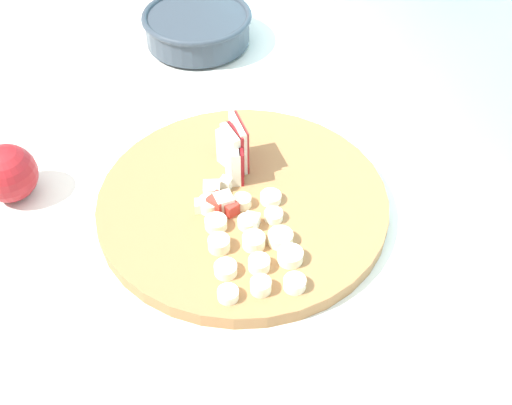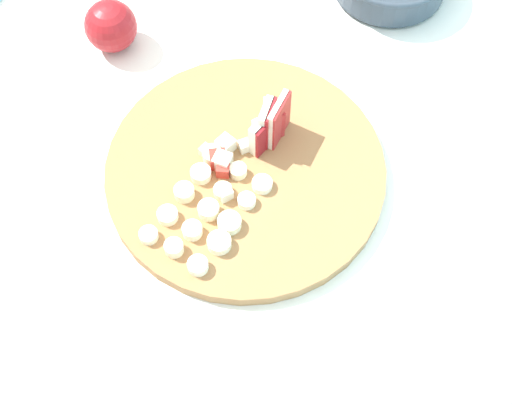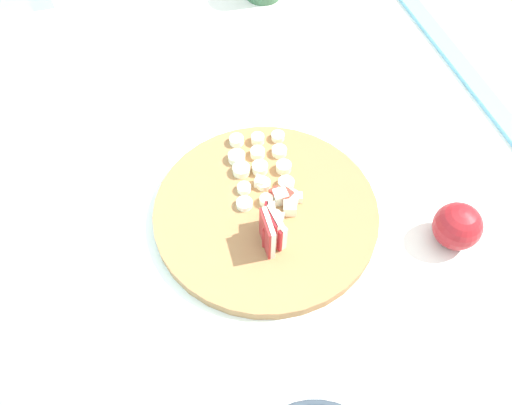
{
  "view_description": "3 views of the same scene",
  "coord_description": "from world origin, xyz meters",
  "px_view_note": "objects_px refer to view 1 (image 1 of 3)",
  "views": [
    {
      "loc": [
        0.66,
        -0.1,
        1.46
      ],
      "look_at": [
        0.13,
        0.1,
        0.89
      ],
      "focal_mm": 45.84,
      "sensor_mm": 36.0,
      "label": 1
    },
    {
      "loc": [
        0.55,
        0.3,
        1.67
      ],
      "look_at": [
        0.16,
        0.12,
        0.9
      ],
      "focal_mm": 49.91,
      "sensor_mm": 36.0,
      "label": 2
    },
    {
      "loc": [
        -0.35,
        0.24,
        1.58
      ],
      "look_at": [
        0.1,
        0.11,
        0.93
      ],
      "focal_mm": 37.05,
      "sensor_mm": 36.0,
      "label": 3
    }
  ],
  "objects_px": {
    "ceramic_bowl": "(197,26)",
    "banana_slice_rows": "(251,242)",
    "apple_dice_pile": "(222,202)",
    "whole_apple": "(8,173)",
    "cutting_board": "(243,203)",
    "apple_wedge_fan": "(235,152)"
  },
  "relations": [
    {
      "from": "apple_wedge_fan",
      "to": "banana_slice_rows",
      "type": "relative_size",
      "value": 0.41
    },
    {
      "from": "cutting_board",
      "to": "ceramic_bowl",
      "type": "bearing_deg",
      "value": 171.3
    },
    {
      "from": "cutting_board",
      "to": "whole_apple",
      "type": "distance_m",
      "value": 0.3
    },
    {
      "from": "cutting_board",
      "to": "banana_slice_rows",
      "type": "xyz_separation_m",
      "value": [
        0.08,
        -0.02,
        0.02
      ]
    },
    {
      "from": "apple_dice_pile",
      "to": "whole_apple",
      "type": "xyz_separation_m",
      "value": [
        -0.13,
        -0.24,
        0.01
      ]
    },
    {
      "from": "apple_dice_pile",
      "to": "ceramic_bowl",
      "type": "distance_m",
      "value": 0.41
    },
    {
      "from": "banana_slice_rows",
      "to": "cutting_board",
      "type": "bearing_deg",
      "value": 167.7
    },
    {
      "from": "ceramic_bowl",
      "to": "banana_slice_rows",
      "type": "bearing_deg",
      "value": -9.29
    },
    {
      "from": "apple_dice_pile",
      "to": "apple_wedge_fan",
      "type": "bearing_deg",
      "value": 148.41
    },
    {
      "from": "banana_slice_rows",
      "to": "ceramic_bowl",
      "type": "xyz_separation_m",
      "value": [
        -0.47,
        0.08,
        0.01
      ]
    },
    {
      "from": "apple_dice_pile",
      "to": "whole_apple",
      "type": "distance_m",
      "value": 0.28
    },
    {
      "from": "cutting_board",
      "to": "banana_slice_rows",
      "type": "relative_size",
      "value": 2.11
    },
    {
      "from": "banana_slice_rows",
      "to": "ceramic_bowl",
      "type": "height_order",
      "value": "ceramic_bowl"
    },
    {
      "from": "apple_dice_pile",
      "to": "whole_apple",
      "type": "height_order",
      "value": "whole_apple"
    },
    {
      "from": "whole_apple",
      "to": "banana_slice_rows",
      "type": "bearing_deg",
      "value": 50.88
    },
    {
      "from": "ceramic_bowl",
      "to": "whole_apple",
      "type": "bearing_deg",
      "value": -50.72
    },
    {
      "from": "apple_wedge_fan",
      "to": "ceramic_bowl",
      "type": "height_order",
      "value": "apple_wedge_fan"
    },
    {
      "from": "apple_dice_pile",
      "to": "ceramic_bowl",
      "type": "xyz_separation_m",
      "value": [
        -0.4,
        0.09,
        0.0
      ]
    },
    {
      "from": "cutting_board",
      "to": "apple_wedge_fan",
      "type": "relative_size",
      "value": 5.11
    },
    {
      "from": "apple_dice_pile",
      "to": "whole_apple",
      "type": "bearing_deg",
      "value": -119.15
    },
    {
      "from": "banana_slice_rows",
      "to": "whole_apple",
      "type": "distance_m",
      "value": 0.32
    },
    {
      "from": "whole_apple",
      "to": "ceramic_bowl",
      "type": "bearing_deg",
      "value": 129.28
    }
  ]
}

